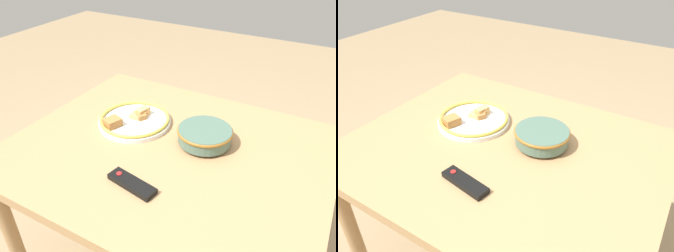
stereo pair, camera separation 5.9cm
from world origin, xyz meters
TOP-DOWN VIEW (x-y plane):
  - dining_table at (0.00, 0.00)m, footprint 1.18×0.96m
  - noodle_bowl at (-0.11, -0.09)m, footprint 0.21×0.21m
  - food_plate at (0.21, -0.08)m, footprint 0.31×0.31m
  - tv_remote at (-0.00, 0.24)m, footprint 0.18×0.08m

SIDE VIEW (x-z plane):
  - dining_table at x=0.00m, z-range 0.29..1.04m
  - tv_remote at x=0.00m, z-range 0.76..0.78m
  - food_plate at x=0.21m, z-range 0.75..0.80m
  - noodle_bowl at x=-0.11m, z-range 0.76..0.83m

